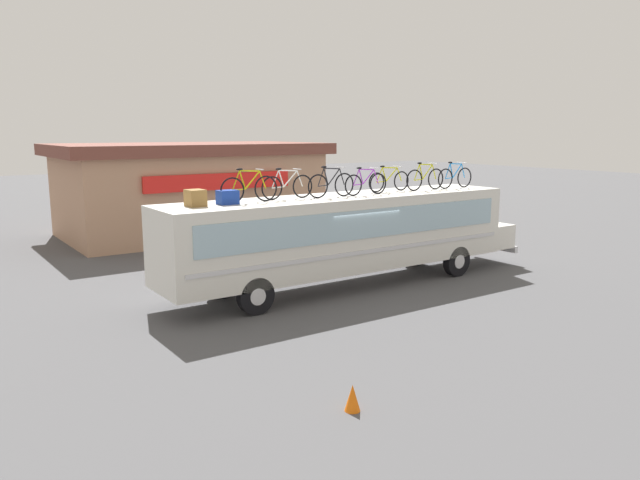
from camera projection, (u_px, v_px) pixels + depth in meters
name	position (u px, v px, depth m)	size (l,w,h in m)	color
ground_plane	(343.00, 287.00, 19.31)	(120.00, 120.00, 0.00)	#4C4C4F
bus	(349.00, 232.00, 19.12)	(13.19, 2.37, 2.90)	silver
luggage_bag_1	(195.00, 198.00, 16.11)	(0.45, 0.53, 0.45)	olive
luggage_bag_2	(228.00, 197.00, 16.57)	(0.53, 0.41, 0.39)	#193899
rooftop_bicycle_1	(249.00, 188.00, 16.93)	(1.79, 0.44, 0.97)	black
rooftop_bicycle_2	(287.00, 186.00, 17.83)	(1.75, 0.44, 0.92)	black
rooftop_bicycle_3	(331.00, 184.00, 18.27)	(1.69, 0.44, 0.95)	black
rooftop_bicycle_4	(366.00, 183.00, 18.93)	(1.65, 0.44, 0.88)	black
rooftop_bicycle_5	(389.00, 180.00, 20.08)	(1.73, 0.44, 0.87)	black
rooftop_bicycle_6	(425.00, 179.00, 20.49)	(1.71, 0.44, 0.95)	black
rooftop_bicycle_7	(455.00, 177.00, 21.21)	(1.66, 0.44, 0.94)	black
roadside_building	(190.00, 188.00, 29.10)	(12.26, 7.02, 4.30)	tan
traffic_cone	(353.00, 398.00, 10.71)	(0.28, 0.28, 0.49)	orange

